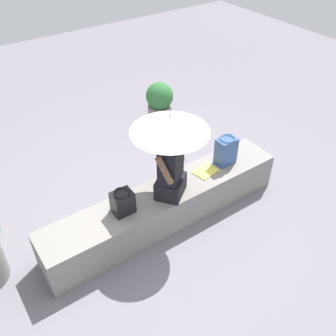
{
  "coord_description": "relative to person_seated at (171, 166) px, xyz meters",
  "views": [
    {
      "loc": [
        1.79,
        2.62,
        3.34
      ],
      "look_at": [
        -0.01,
        0.03,
        0.82
      ],
      "focal_mm": 40.2,
      "sensor_mm": 36.0,
      "label": 1
    }
  ],
  "objects": [
    {
      "name": "planter_far",
      "position": [
        -1.11,
        -1.88,
        -0.46
      ],
      "size": [
        0.43,
        0.43,
        0.76
      ],
      "color": "gray",
      "rests_on": "ground"
    },
    {
      "name": "person_seated",
      "position": [
        0.0,
        0.0,
        0.0
      ],
      "size": [
        0.5,
        0.44,
        0.9
      ],
      "color": "black",
      "rests_on": "stone_bench"
    },
    {
      "name": "handbag_black",
      "position": [
        0.58,
        -0.05,
        -0.25
      ],
      "size": [
        0.22,
        0.17,
        0.28
      ],
      "color": "black",
      "rests_on": "stone_bench"
    },
    {
      "name": "stone_bench",
      "position": [
        0.03,
        -0.06,
        -0.62
      ],
      "size": [
        3.0,
        0.52,
        0.47
      ],
      "primitive_type": "cube",
      "color": "gray",
      "rests_on": "ground"
    },
    {
      "name": "parasol",
      "position": [
        -0.03,
        -0.06,
        0.49
      ],
      "size": [
        0.83,
        0.83,
        1.0
      ],
      "color": "#B7B7BC",
      "rests_on": "stone_bench"
    },
    {
      "name": "ground_plane",
      "position": [
        0.03,
        -0.06,
        -0.86
      ],
      "size": [
        14.0,
        14.0,
        0.0
      ],
      "primitive_type": "plane",
      "color": "slate"
    },
    {
      "name": "magazine",
      "position": [
        -0.57,
        -0.07,
        -0.38
      ],
      "size": [
        0.31,
        0.25,
        0.01
      ],
      "primitive_type": "cube",
      "rotation": [
        0.0,
        0.0,
        0.2
      ],
      "color": "#EAE04C",
      "rests_on": "stone_bench"
    },
    {
      "name": "tote_bag_canvas",
      "position": [
        -0.88,
        -0.08,
        -0.21
      ],
      "size": [
        0.24,
        0.18,
        0.37
      ],
      "color": "#335184",
      "rests_on": "stone_bench"
    }
  ]
}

